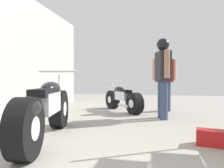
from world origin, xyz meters
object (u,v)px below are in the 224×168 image
motorcycle_maroon_cruiser (45,110)px  red_toolbox (212,138)px  mechanic_in_blue (164,74)px  motorcycle_black_naked (123,99)px  mechanic_with_helmet (163,71)px

motorcycle_maroon_cruiser → red_toolbox: 2.33m
mechanic_in_blue → red_toolbox: bearing=-80.6°
motorcycle_black_naked → red_toolbox: bearing=-59.6°
mechanic_in_blue → mechanic_with_helmet: 1.20m
mechanic_in_blue → mechanic_with_helmet: size_ratio=0.96×
mechanic_with_helmet → red_toolbox: bearing=-72.7°
motorcycle_maroon_cruiser → mechanic_in_blue: (1.78, 3.31, 0.61)m
mechanic_in_blue → red_toolbox: (0.51, -3.06, -0.94)m
motorcycle_black_naked → mechanic_with_helmet: 1.60m
motorcycle_maroon_cruiser → red_toolbox: bearing=6.3°
motorcycle_black_naked → red_toolbox: 3.26m
motorcycle_black_naked → mechanic_with_helmet: mechanic_with_helmet is taller
motorcycle_black_naked → mechanic_in_blue: (1.14, 0.25, 0.70)m
motorcycle_maroon_cruiser → mechanic_with_helmet: (1.71, 2.12, 0.65)m
motorcycle_maroon_cruiser → red_toolbox: motorcycle_maroon_cruiser is taller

